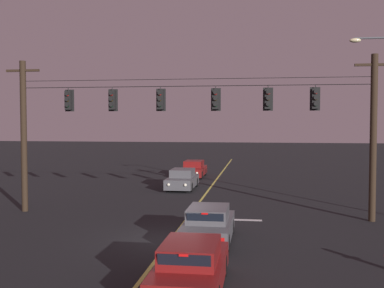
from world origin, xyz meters
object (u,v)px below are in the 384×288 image
Objects in this scene: traffic_light_right_inner at (216,99)px; car_oncoming_trailing at (194,169)px; traffic_light_left_inner at (112,100)px; traffic_light_far_right at (315,99)px; traffic_light_centre at (160,100)px; car_waiting_second_near at (191,267)px; traffic_light_leftmost at (68,100)px; traffic_light_rightmost at (268,99)px; car_waiting_near_lane at (208,225)px; car_oncoming_lead at (182,180)px.

car_oncoming_trailing is (-3.40, 16.53, -5.15)m from traffic_light_right_inner.
traffic_light_left_inner is 1.00× the size of traffic_light_right_inner.
traffic_light_centre is at bearing 180.00° from traffic_light_far_right.
car_waiting_second_near is (3.04, -10.22, -5.15)m from traffic_light_centre.
traffic_light_left_inner is at bearing -96.36° from car_oncoming_trailing.
traffic_light_leftmost is 4.81m from traffic_light_centre.
car_waiting_second_near is at bearing -102.47° from traffic_light_rightmost.
traffic_light_centre reaches higher than car_waiting_near_lane.
car_waiting_second_near is at bearing -61.60° from traffic_light_left_inner.
traffic_light_far_right is at bearing 0.00° from traffic_light_centre.
traffic_light_centre is 0.28× the size of car_waiting_near_lane.
traffic_light_rightmost is at bearing 0.00° from traffic_light_centre.
traffic_light_right_inner is 0.28× the size of car_oncoming_lead.
traffic_light_leftmost and traffic_light_far_right have the same top height.
traffic_light_left_inner reaches higher than car_oncoming_trailing.
traffic_light_rightmost is at bearing 77.53° from car_waiting_second_near.
car_oncoming_trailing is at bearing 116.27° from traffic_light_far_right.
traffic_light_left_inner is at bearing 0.00° from traffic_light_leftmost.
car_waiting_second_near is at bearing -89.02° from car_waiting_near_lane.
traffic_light_far_right reaches higher than car_oncoming_lead.
traffic_light_far_right is 0.28× the size of car_waiting_near_lane.
traffic_light_leftmost is 1.00× the size of traffic_light_right_inner.
car_oncoming_trailing is 1.02× the size of car_waiting_second_near.
traffic_light_far_right is at bearing 0.00° from traffic_light_right_inner.
car_waiting_near_lane is at bearing 90.98° from car_waiting_second_near.
traffic_light_centre is 1.00× the size of traffic_light_right_inner.
car_waiting_near_lane is at bearing -58.66° from traffic_light_centre.
traffic_light_far_right is 0.28× the size of car_oncoming_trailing.
car_oncoming_trailing is (-0.64, 16.53, -5.15)m from traffic_light_centre.
traffic_light_rightmost is 7.45m from car_waiting_near_lane.
traffic_light_right_inner is at bearing 0.00° from traffic_light_leftmost.
car_oncoming_trailing is 27.00m from car_waiting_second_near.
traffic_light_rightmost is 18.31m from car_oncoming_trailing.
traffic_light_centre is 0.28× the size of car_waiting_second_near.
traffic_light_leftmost is 1.00× the size of traffic_light_centre.
car_waiting_second_near is (3.49, -19.57, 0.00)m from car_oncoming_lead.
traffic_light_left_inner is 1.00× the size of traffic_light_rightmost.
traffic_light_right_inner reaches higher than car_waiting_second_near.
car_oncoming_lead is at bearing 100.10° from car_waiting_second_near.
car_oncoming_lead is (2.04, 9.36, -5.15)m from traffic_light_left_inner.
traffic_light_left_inner is at bearing 180.00° from traffic_light_far_right.
traffic_light_left_inner is 1.00× the size of traffic_light_centre.
traffic_light_left_inner reaches higher than car_oncoming_lead.
traffic_light_far_right is (10.00, 0.00, 0.00)m from traffic_light_left_inner.
traffic_light_right_inner is 7.07m from car_waiting_near_lane.
car_waiting_second_near is (7.85, -10.22, -5.15)m from traffic_light_leftmost.
traffic_light_leftmost is 2.33m from traffic_light_left_inner.
traffic_light_right_inner is 17.65m from car_oncoming_trailing.
traffic_light_centre is at bearing 0.00° from traffic_light_leftmost.
car_waiting_near_lane is (0.18, -4.84, -5.15)m from traffic_light_right_inner.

